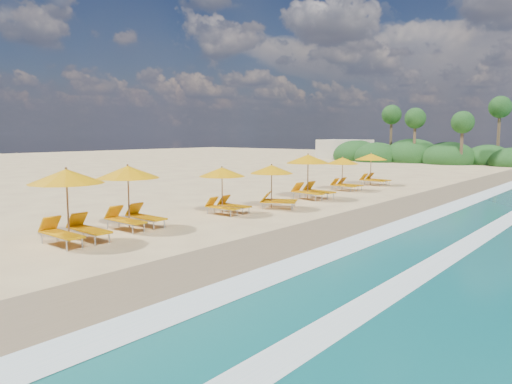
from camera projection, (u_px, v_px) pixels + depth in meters
ground at (256, 220)px, 20.84m from camera, size 160.00×160.00×0.00m
wet_sand at (338, 231)px, 18.34m from camera, size 4.00×160.00×0.01m
surf_foam at (407, 240)px, 16.65m from camera, size 4.00×160.00×0.01m
station_2 at (70, 201)px, 16.27m from camera, size 2.82×2.61×2.58m
station_3 at (131, 192)px, 18.83m from camera, size 2.72×2.51×2.51m
station_4 at (225, 187)px, 22.29m from camera, size 2.38×2.19×2.20m
station_5 at (275, 183)px, 23.99m from camera, size 2.94×2.94×2.21m
station_6 at (310, 173)px, 27.42m from camera, size 3.06×2.91×2.58m
station_7 at (344, 171)px, 31.50m from camera, size 2.48×2.33×2.20m
station_8 at (373, 167)px, 34.81m from camera, size 2.59×2.42×2.32m
treeline at (419, 155)px, 62.03m from camera, size 25.80×8.80×9.74m
beach_building at (345, 149)px, 71.44m from camera, size 7.00×5.00×2.80m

